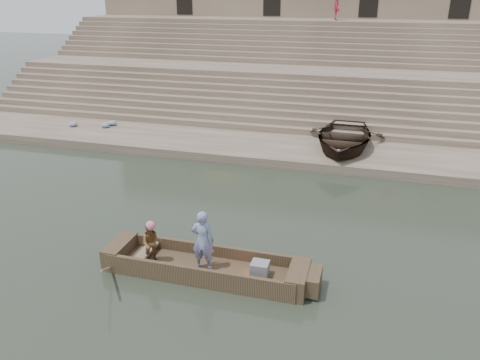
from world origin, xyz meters
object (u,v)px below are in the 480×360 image
at_px(main_rowboat, 205,270).
at_px(standing_man, 203,240).
at_px(television, 260,269).
at_px(pedestrian, 337,6).
at_px(beached_rowboat, 343,137).
at_px(rowing_man, 152,243).

height_order(main_rowboat, standing_man, standing_man).
height_order(television, pedestrian, pedestrian).
height_order(standing_man, pedestrian, pedestrian).
height_order(standing_man, beached_rowboat, standing_man).
distance_m(television, beached_rowboat, 10.95).
bearing_deg(main_rowboat, beached_rowboat, 75.52).
height_order(main_rowboat, pedestrian, pedestrian).
bearing_deg(beached_rowboat, rowing_man, -109.62).
bearing_deg(pedestrian, rowing_man, 165.11).
bearing_deg(pedestrian, television, 172.03).
relative_size(main_rowboat, rowing_man, 4.20).
bearing_deg(television, beached_rowboat, 83.30).
distance_m(rowing_man, pedestrian, 25.31).
distance_m(beached_rowboat, pedestrian, 14.68).
bearing_deg(television, pedestrian, 91.38).
distance_m(main_rowboat, beached_rowboat, 11.25).
bearing_deg(standing_man, beached_rowboat, -107.25).
xyz_separation_m(rowing_man, pedestrian, (2.39, 24.64, 5.29)).
relative_size(main_rowboat, television, 10.87).
distance_m(television, pedestrian, 25.14).
bearing_deg(beached_rowboat, pedestrian, 99.31).
bearing_deg(beached_rowboat, main_rowboat, -102.98).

